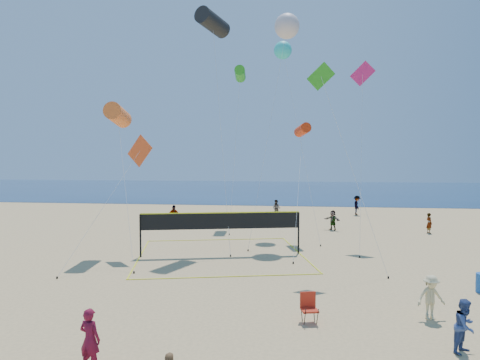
# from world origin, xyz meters

# --- Properties ---
(ground) EXTENTS (120.00, 120.00, 0.00)m
(ground) POSITION_xyz_m (0.00, 0.00, 0.00)
(ground) COLOR tan
(ground) RESTS_ON ground
(ocean) EXTENTS (140.00, 50.00, 0.03)m
(ocean) POSITION_xyz_m (0.00, 62.00, 0.01)
(ocean) COLOR #10274B
(ocean) RESTS_ON ground
(woman) EXTENTS (0.66, 0.50, 1.63)m
(woman) POSITION_xyz_m (-3.32, -1.21, 0.81)
(woman) COLOR maroon
(woman) RESTS_ON ground
(bystander_a) EXTENTS (0.94, 0.94, 1.53)m
(bystander_a) POSITION_xyz_m (6.71, 1.04, 0.76)
(bystander_a) COLOR #344A83
(bystander_a) RESTS_ON ground
(bystander_b) EXTENTS (1.08, 0.78, 1.51)m
(bystander_b) POSITION_xyz_m (6.56, 3.54, 0.76)
(bystander_b) COLOR beige
(bystander_b) RESTS_ON ground
(far_person_0) EXTENTS (1.04, 1.03, 1.76)m
(far_person_0) POSITION_xyz_m (-7.45, 21.13, 0.88)
(far_person_0) COLOR gray
(far_person_0) RESTS_ON ground
(far_person_1) EXTENTS (1.37, 1.22, 1.51)m
(far_person_1) POSITION_xyz_m (4.89, 21.38, 0.75)
(far_person_1) COLOR gray
(far_person_1) RESTS_ON ground
(far_person_2) EXTENTS (0.49, 0.62, 1.48)m
(far_person_2) POSITION_xyz_m (11.73, 20.87, 0.74)
(far_person_2) COLOR gray
(far_person_2) RESTS_ON ground
(far_person_3) EXTENTS (0.92, 0.80, 1.60)m
(far_person_3) POSITION_xyz_m (0.38, 27.94, 0.80)
(far_person_3) COLOR gray
(far_person_3) RESTS_ON ground
(far_person_4) EXTENTS (0.70, 1.21, 1.87)m
(far_person_4) POSITION_xyz_m (7.98, 30.33, 0.93)
(far_person_4) COLOR gray
(far_person_4) RESTS_ON ground
(camp_chair) EXTENTS (0.63, 0.75, 1.10)m
(camp_chair) POSITION_xyz_m (2.42, 2.77, 0.56)
(camp_chair) COLOR red
(camp_chair) RESTS_ON ground
(volleyball_net) EXTENTS (10.91, 10.80, 2.44)m
(volleyball_net) POSITION_xyz_m (-2.14, 12.11, 1.67)
(volleyball_net) COLOR black
(volleyball_net) RESTS_ON ground
(kite_0) EXTENTS (3.17, 5.56, 8.58)m
(kite_0) POSITION_xyz_m (-8.10, 12.10, 7.92)
(kite_0) COLOR orange
(kite_0) RESTS_ON ground
(kite_1) EXTENTS (2.62, 4.73, 14.58)m
(kite_1) POSITION_xyz_m (-3.14, 15.12, 13.87)
(kite_1) COLOR black
(kite_1) RESTS_ON ground
(kite_2) EXTENTS (1.19, 7.80, 7.80)m
(kite_2) POSITION_xyz_m (2.49, 17.45, 7.33)
(kite_2) COLOR red
(kite_2) RESTS_ON ground
(kite_3) EXTENTS (2.94, 5.71, 6.81)m
(kite_3) POSITION_xyz_m (-6.80, 11.62, 5.65)
(kite_3) COLOR #DF4D1E
(kite_3) RESTS_ON ground
(kite_4) EXTENTS (3.76, 1.60, 10.14)m
(kite_4) POSITION_xyz_m (3.42, 9.78, 8.74)
(kite_4) COLOR green
(kite_4) RESTS_ON ground
(kite_5) EXTENTS (1.62, 5.12, 11.75)m
(kite_5) POSITION_xyz_m (6.27, 17.02, 10.25)
(kite_5) COLOR #D4216D
(kite_5) RESTS_ON ground
(kite_6) EXTENTS (3.26, 5.71, 15.17)m
(kite_6) POSITION_xyz_m (1.40, 17.91, 14.32)
(kite_6) COLOR beige
(kite_6) RESTS_ON ground
(kite_7) EXTENTS (3.26, 6.45, 14.16)m
(kite_7) POSITION_xyz_m (1.06, 20.95, 13.48)
(kite_7) COLOR #2ACECB
(kite_7) RESTS_ON ground
(kite_8) EXTENTS (1.02, 6.80, 13.00)m
(kite_8) POSITION_xyz_m (-2.53, 24.08, 12.42)
(kite_8) COLOR green
(kite_8) RESTS_ON ground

